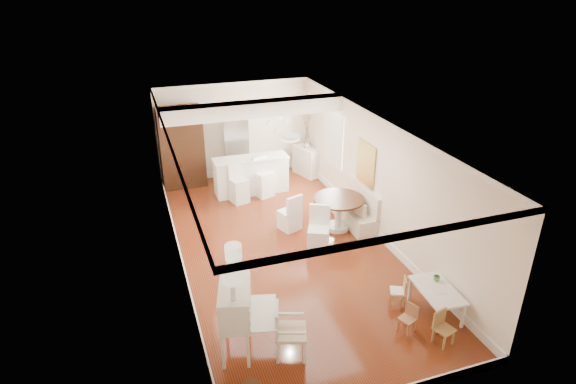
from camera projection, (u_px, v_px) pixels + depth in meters
room at (279, 160)px, 10.27m from camera, size 9.00×9.04×2.82m
secretary_bureau at (236, 318)px, 7.69m from camera, size 1.18×1.20×1.23m
gustavian_armchair at (291, 331)px, 7.64m from camera, size 0.68×0.68×0.93m
kids_table at (436, 301)px, 8.65m from camera, size 0.70×1.08×0.52m
kids_chair_a at (407, 318)px, 8.22m from camera, size 0.33×0.33×0.52m
kids_chair_b at (398, 291)px, 8.90m from camera, size 0.36×0.36×0.56m
kids_chair_c at (444, 329)px, 7.93m from camera, size 0.36×0.36×0.61m
banquette at (354, 206)px, 11.62m from camera, size 0.52×1.60×0.98m
dining_table at (338, 214)px, 11.42m from camera, size 1.48×1.48×0.82m
slip_chair_near at (319, 228)px, 10.61m from camera, size 0.63×0.64×0.98m
slip_chair_far at (289, 211)px, 11.42m from camera, size 0.57×0.58×0.92m
breakfast_counter at (251, 175)px, 13.29m from camera, size 2.05×0.65×1.03m
bar_stool_left at (239, 184)px, 12.72m from camera, size 0.51×0.51×1.04m
bar_stool_right at (264, 177)px, 13.07m from camera, size 0.56×0.56×1.09m
pantry_cabinet at (182, 148)px, 13.45m from camera, size 1.20×0.60×2.30m
fridge at (248, 149)px, 14.08m from camera, size 0.75×0.65×1.80m
sideboard at (307, 161)px, 14.47m from camera, size 0.67×0.98×0.86m
pencil_cup at (437, 278)px, 8.76m from camera, size 0.15×0.15×0.10m
branch_vase at (307, 145)px, 14.29m from camera, size 0.18×0.18×0.16m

